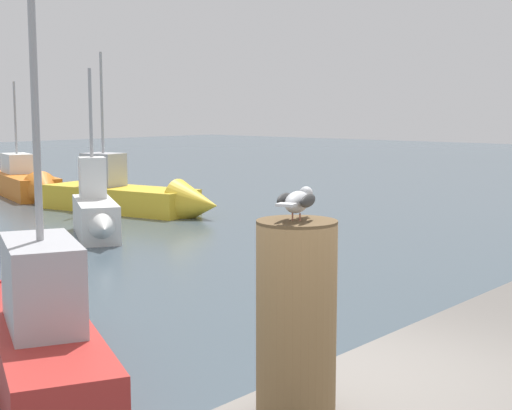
# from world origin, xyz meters

# --- Properties ---
(mooring_post) EXTENTS (0.38, 0.38, 0.93)m
(mooring_post) POSITION_xyz_m (-0.28, -0.33, 2.05)
(mooring_post) COLOR brown
(mooring_post) RESTS_ON harbor_quay
(seagull) EXTENTS (0.38, 0.20, 0.14)m
(seagull) POSITION_xyz_m (-0.28, -0.32, 2.60)
(seagull) COLOR tan
(seagull) RESTS_ON mooring_post
(boat_yellow) EXTENTS (2.41, 6.11, 4.96)m
(boat_yellow) POSITION_xyz_m (11.01, 14.37, 0.47)
(boat_yellow) COLOR yellow
(boat_yellow) RESTS_ON ground_plane
(boat_red) EXTENTS (3.03, 4.91, 4.53)m
(boat_red) POSITION_xyz_m (1.62, 4.91, 0.54)
(boat_red) COLOR #B72D28
(boat_red) RESTS_ON ground_plane
(boat_orange) EXTENTS (2.98, 5.85, 4.17)m
(boat_orange) POSITION_xyz_m (11.00, 20.22, 0.47)
(boat_orange) COLOR orange
(boat_orange) RESTS_ON ground_plane
(boat_white) EXTENTS (2.47, 3.36, 3.98)m
(boat_white) POSITION_xyz_m (7.61, 11.84, 0.58)
(boat_white) COLOR silver
(boat_white) RESTS_ON ground_plane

